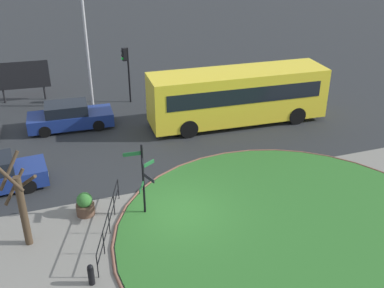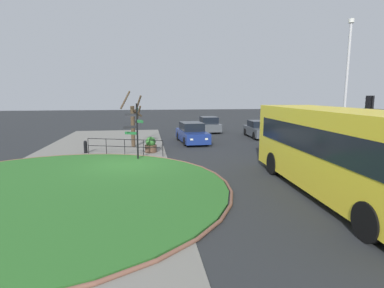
{
  "view_description": "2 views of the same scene",
  "coord_description": "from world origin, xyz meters",
  "views": [
    {
      "loc": [
        -4.45,
        -14.45,
        10.7
      ],
      "look_at": [
        1.77,
        3.59,
        1.13
      ],
      "focal_mm": 42.83,
      "sensor_mm": 36.0,
      "label": 1
    },
    {
      "loc": [
        15.23,
        0.98,
        3.53
      ],
      "look_at": [
        1.09,
        3.07,
        1.23
      ],
      "focal_mm": 28.39,
      "sensor_mm": 36.0,
      "label": 2
    }
  ],
  "objects": [
    {
      "name": "signpost_directional",
      "position": [
        -1.31,
        0.36,
        1.79
      ],
      "size": [
        1.25,
        1.05,
        3.11
      ],
      "color": "black",
      "rests_on": "ground"
    },
    {
      "name": "street_tree_bare",
      "position": [
        -5.75,
        0.04,
        1.78
      ],
      "size": [
        1.47,
        1.48,
        3.82
      ],
      "color": "#423323",
      "rests_on": "ground"
    },
    {
      "name": "bollard_foreground",
      "position": [
        -3.85,
        -2.8,
        0.41
      ],
      "size": [
        0.21,
        0.21,
        0.79
      ],
      "color": "black",
      "rests_on": "ground"
    },
    {
      "name": "car_far_lane",
      "position": [
        -3.25,
        9.85,
        0.69
      ],
      "size": [
        4.68,
        2.01,
        1.48
      ],
      "rotation": [
        0.0,
        0.0,
        -0.05
      ],
      "color": "navy",
      "rests_on": "ground"
    },
    {
      "name": "ground",
      "position": [
        0.0,
        0.0,
        0.0
      ],
      "size": [
        120.0,
        120.0,
        0.0
      ],
      "primitive_type": "plane",
      "color": "#282B2D"
    },
    {
      "name": "car_oncoming",
      "position": [
        -9.13,
        10.37,
        0.66
      ],
      "size": [
        4.23,
        2.04,
        1.4
      ],
      "rotation": [
        0.0,
        0.0,
        -0.05
      ],
      "color": "#474C51",
      "rests_on": "ground"
    },
    {
      "name": "grass_kerb_ring",
      "position": [
        3.64,
        -2.62,
        0.06
      ],
      "size": [
        13.52,
        13.52,
        0.11
      ],
      "primitive_type": "torus",
      "color": "brown",
      "rests_on": "ground"
    },
    {
      "name": "billboard_left",
      "position": [
        -5.59,
        15.06,
        1.68
      ],
      "size": [
        3.38,
        0.41,
        2.6
      ],
      "rotation": [
        0.0,
        0.0,
        -0.08
      ],
      "color": "black",
      "rests_on": "ground"
    },
    {
      "name": "car_near_lane",
      "position": [
        -13.65,
        6.89,
        0.68
      ],
      "size": [
        4.25,
        1.79,
        1.47
      ],
      "rotation": [
        0.0,
        0.0,
        3.14
      ],
      "color": "#474C51",
      "rests_on": "ground"
    },
    {
      "name": "bus_yellow",
      "position": [
        5.85,
        7.55,
        1.65
      ],
      "size": [
        10.1,
        3.0,
        3.05
      ],
      "rotation": [
        0.0,
        0.0,
        -0.05
      ],
      "color": "yellow",
      "rests_on": "ground"
    },
    {
      "name": "railing_grass_edge",
      "position": [
        -2.84,
        -0.38,
        0.63
      ],
      "size": [
        1.57,
        4.46,
        0.97
      ],
      "rotation": [
        0.0,
        0.0,
        4.38
      ],
      "color": "black",
      "rests_on": "ground"
    },
    {
      "name": "traffic_light_near",
      "position": [
        0.62,
        12.68,
        2.58
      ],
      "size": [
        0.48,
        0.32,
        3.51
      ],
      "rotation": [
        0.0,
        0.0,
        3.39
      ],
      "color": "black",
      "rests_on": "ground"
    },
    {
      "name": "lamppost_tall",
      "position": [
        -1.62,
        12.77,
        4.23
      ],
      "size": [
        0.32,
        0.32,
        7.88
      ],
      "color": "#B7B7BC",
      "rests_on": "ground"
    },
    {
      "name": "sidewalk_paving",
      "position": [
        0.0,
        -1.97,
        0.01
      ],
      "size": [
        32.0,
        8.07,
        0.02
      ],
      "primitive_type": "cube",
      "color": "gray",
      "rests_on": "ground"
    },
    {
      "name": "planter_near_signpost",
      "position": [
        -3.53,
        1.17,
        0.45
      ],
      "size": [
        0.73,
        0.73,
        0.99
      ],
      "color": "brown",
      "rests_on": "ground"
    },
    {
      "name": "grass_island",
      "position": [
        3.64,
        -2.62,
        0.05
      ],
      "size": [
        13.21,
        13.21,
        0.1
      ],
      "primitive_type": "cylinder",
      "color": "#2D6B28",
      "rests_on": "ground"
    },
    {
      "name": "car_trailing",
      "position": [
        -7.11,
        4.28,
        0.7
      ],
      "size": [
        4.64,
        2.03,
        1.52
      ],
      "rotation": [
        0.0,
        0.0,
        0.07
      ],
      "color": "navy",
      "rests_on": "ground"
    }
  ]
}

